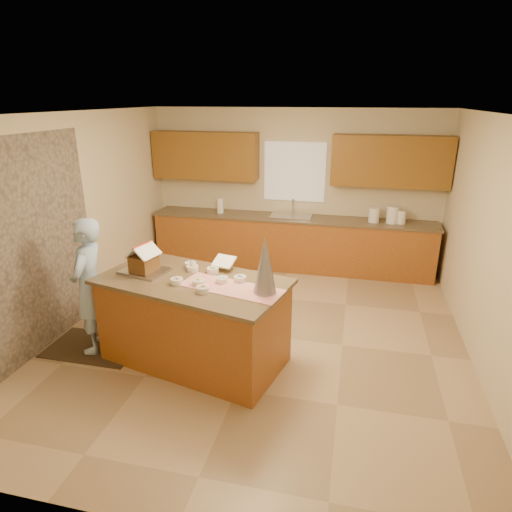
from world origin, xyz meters
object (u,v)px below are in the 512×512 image
Objects in this scene: island_base at (194,322)px; tinsel_tree at (265,265)px; gingerbread_house at (144,260)px; boy at (89,286)px.

island_base is 1.18m from tinsel_tree.
island_base is 3.27× the size of tinsel_tree.
gingerbread_house is at bearing 170.95° from tinsel_tree.
island_base is 0.90m from gingerbread_house.
boy is at bearing -164.92° from island_base.
tinsel_tree is 1.46m from gingerbread_house.
tinsel_tree is 0.37× the size of boy.
tinsel_tree is at bearing 77.97° from boy.
boy is at bearing -169.28° from gingerbread_house.
tinsel_tree is at bearing -9.05° from gingerbread_house.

